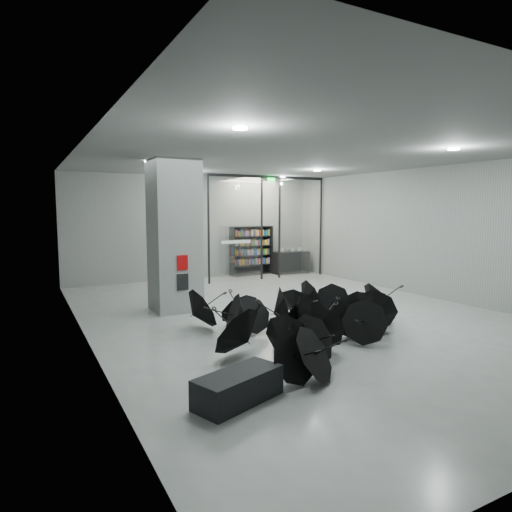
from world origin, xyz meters
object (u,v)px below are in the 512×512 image
shop_counter (290,262)px  umbrella_cluster (302,325)px  bench (238,387)px  bookshelf (252,251)px  column (174,236)px

shop_counter → umbrella_cluster: bearing=-118.3°
bench → bookshelf: bearing=41.6°
bench → bookshelf: (5.83, 10.71, 0.80)m
bench → umbrella_cluster: umbrella_cluster is taller
bench → shop_counter: (7.49, 10.31, 0.25)m
column → bookshelf: 6.83m
column → umbrella_cluster: (1.45, -3.93, -1.69)m
shop_counter → umbrella_cluster: umbrella_cluster is taller
column → umbrella_cluster: size_ratio=0.73×
bench → umbrella_cluster: size_ratio=0.24×
umbrella_cluster → column: bearing=110.3°
bench → shop_counter: 12.74m
bench → shop_counter: size_ratio=0.85×
bench → bookshelf: size_ratio=0.66×
column → shop_counter: 7.94m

